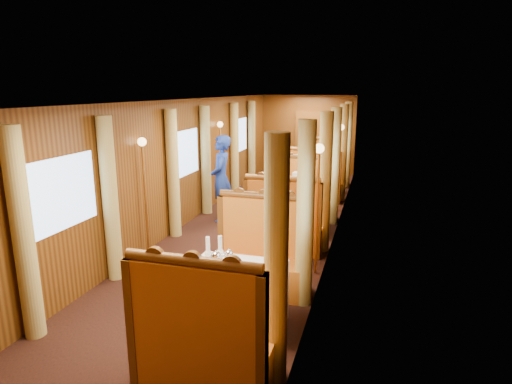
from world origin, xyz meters
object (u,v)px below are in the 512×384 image
at_px(banquette_mid_fwd, 284,227).
at_px(rose_vase_far, 319,157).
at_px(banquette_near_fwd, 203,343).
at_px(teapot_left, 216,261).
at_px(banquette_mid_aft, 304,198).
at_px(banquette_far_aft, 324,169).
at_px(teapot_back, 229,259).
at_px(banquette_far_fwd, 314,184).
at_px(steward, 221,179).
at_px(table_mid, 295,214).
at_px(banquette_near_aft, 261,260).
at_px(rose_vase_mid, 295,185).
at_px(teapot_right, 234,266).
at_px(passenger, 302,186).
at_px(tea_tray, 227,268).
at_px(table_near, 237,297).
at_px(fruit_plate, 259,272).
at_px(table_far, 320,178).

distance_m(banquette_mid_fwd, rose_vase_far, 4.53).
bearing_deg(banquette_near_fwd, teapot_left, 103.14).
relative_size(banquette_near_fwd, teapot_left, 7.45).
distance_m(banquette_mid_aft, banquette_far_aft, 3.50).
bearing_deg(teapot_left, banquette_mid_aft, 102.01).
relative_size(teapot_left, teapot_back, 1.09).
height_order(banquette_far_fwd, steward, steward).
bearing_deg(table_mid, banquette_near_aft, -90.00).
height_order(teapot_back, rose_vase_mid, rose_vase_mid).
bearing_deg(teapot_right, rose_vase_far, 73.88).
relative_size(banquette_near_aft, teapot_back, 8.10).
bearing_deg(passenger, banquette_far_fwd, 90.00).
relative_size(banquette_near_fwd, passenger, 1.76).
bearing_deg(tea_tray, steward, 111.29).
bearing_deg(banquette_mid_fwd, rose_vase_far, 90.28).
distance_m(banquette_near_aft, table_mid, 2.49).
xyz_separation_m(table_near, teapot_back, (-0.11, 0.04, 0.44)).
xyz_separation_m(teapot_right, steward, (-1.63, 3.99, 0.08)).
distance_m(banquette_near_aft, fruit_plate, 1.20).
bearing_deg(teapot_back, passenger, 74.07).
xyz_separation_m(table_near, tea_tray, (-0.09, -0.08, 0.38)).
relative_size(teapot_left, steward, 0.10).
bearing_deg(fruit_plate, tea_tray, 176.75).
height_order(table_mid, teapot_back, teapot_back).
bearing_deg(rose_vase_mid, tea_tray, -90.99).
height_order(table_mid, passenger, passenger).
xyz_separation_m(banquette_mid_aft, fruit_plate, (0.29, -4.62, 0.35)).
bearing_deg(tea_tray, table_mid, 88.61).
bearing_deg(table_near, banquette_far_fwd, 90.00).
bearing_deg(fruit_plate, banquette_near_aft, 104.58).
bearing_deg(teapot_right, steward, 95.84).
bearing_deg(passenger, teapot_left, -92.86).
bearing_deg(banquette_near_aft, banquette_far_fwd, 90.00).
bearing_deg(steward, banquette_mid_fwd, 35.07).
bearing_deg(teapot_left, steward, 124.34).
height_order(table_far, passenger, passenger).
height_order(table_far, rose_vase_mid, rose_vase_mid).
distance_m(banquette_near_fwd, teapot_right, 0.96).
height_order(banquette_near_fwd, teapot_back, banquette_near_fwd).
bearing_deg(rose_vase_far, tea_tray, -90.53).
xyz_separation_m(banquette_near_fwd, table_far, (0.00, 8.01, -0.05)).
bearing_deg(teapot_right, teapot_left, 150.04).
bearing_deg(banquette_near_aft, table_near, -90.00).
height_order(banquette_near_aft, table_far, banquette_near_aft).
relative_size(banquette_near_fwd, fruit_plate, 5.83).
distance_m(banquette_near_fwd, rose_vase_mid, 4.56).
height_order(banquette_near_fwd, banquette_far_fwd, same).
xyz_separation_m(rose_vase_far, steward, (-1.60, -3.13, -0.03)).
distance_m(banquette_near_aft, banquette_far_fwd, 4.97).
bearing_deg(banquette_far_fwd, banquette_mid_aft, -90.00).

